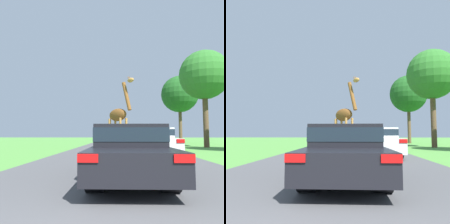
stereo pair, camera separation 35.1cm
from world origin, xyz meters
The scene contains 7 objects.
road centered at (0.00, 30.00, 0.00)m, with size 6.90×120.00×0.00m.
giraffe_near_road centered at (-0.09, 14.56, 2.31)m, with size 1.87×2.23×4.83m.
car_lead_maroon centered at (0.17, 4.53, 0.69)m, with size 1.71×4.82×1.27m.
car_queue_right centered at (1.63, 10.47, 0.73)m, with size 1.78×4.65×1.37m.
car_queue_left centered at (2.74, 19.45, 0.75)m, with size 1.74×4.07×1.43m.
tree_centre_back centered at (7.35, 27.52, 5.94)m, with size 4.47×4.47×8.21m.
tree_right_cluster centered at (7.06, 18.29, 5.97)m, with size 4.12×4.12×8.08m.
Camera 1 is at (-0.08, -1.36, 1.05)m, focal length 38.00 mm.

